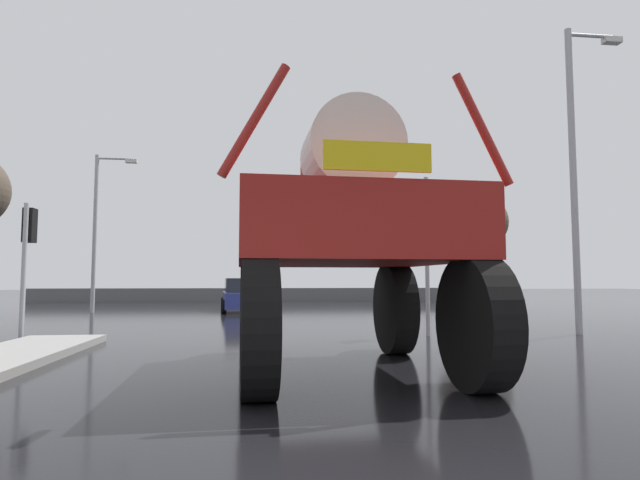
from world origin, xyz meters
name	(u,v)px	position (x,y,z in m)	size (l,w,h in m)	color
ground_plane	(265,317)	(0.00, 18.00, 0.00)	(120.00, 120.00, 0.00)	black
oversize_sprayer	(343,239)	(1.08, 5.52, 2.09)	(3.82, 5.42, 4.15)	black
sedan_ahead	(242,296)	(-1.01, 21.63, 0.71)	(2.17, 4.24, 1.52)	navy
traffic_signal_near_left	(28,241)	(-5.84, 10.61, 2.39)	(0.24, 0.54, 3.29)	#A8AAAF
traffic_signal_near_right	(425,220)	(4.11, 10.60, 3.03)	(0.24, 0.54, 4.15)	#A8AAAF
traffic_signal_far_left	(259,259)	(-0.24, 26.96, 2.61)	(0.24, 0.55, 3.58)	#A8AAAF
streetlight_near_right	(577,163)	(8.30, 10.30, 4.61)	(1.65, 0.24, 8.37)	#A8AAAF
streetlight_far_left	(99,223)	(-7.42, 21.39, 3.97)	(1.84, 0.24, 7.08)	#A8AAAF
bare_tree_right	(471,223)	(10.71, 23.06, 4.41)	(3.71, 3.71, 6.02)	#473828
roadside_barrier	(263,295)	(0.00, 32.34, 0.45)	(29.88, 0.24, 0.90)	#59595B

